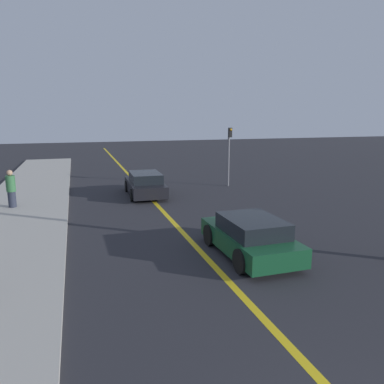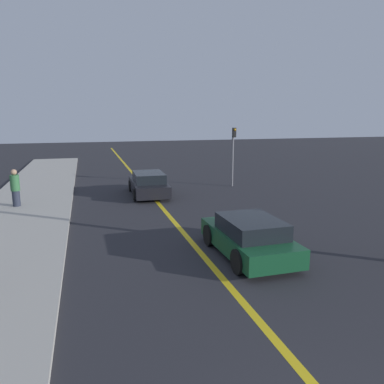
% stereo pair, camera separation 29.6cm
% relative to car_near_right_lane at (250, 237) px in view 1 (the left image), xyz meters
% --- Properties ---
extents(road_center_line, '(0.20, 60.00, 0.01)m').
position_rel_car_near_right_lane_xyz_m(road_center_line, '(-1.32, 9.96, -0.59)').
color(road_center_line, gold).
rests_on(road_center_line, ground_plane).
extents(sidewalk_left, '(3.93, 35.86, 0.13)m').
position_rel_car_near_right_lane_xyz_m(sidewalk_left, '(-7.31, 9.89, -0.53)').
color(sidewalk_left, '#ADA89E').
rests_on(sidewalk_left, ground_plane).
extents(car_near_right_lane, '(1.92, 3.83, 1.21)m').
position_rel_car_near_right_lane_xyz_m(car_near_right_lane, '(0.00, 0.00, 0.00)').
color(car_near_right_lane, '#144728').
rests_on(car_near_right_lane, ground_plane).
extents(car_ahead_center, '(1.93, 4.14, 1.24)m').
position_rel_car_near_right_lane_xyz_m(car_ahead_center, '(-1.46, 9.56, 0.00)').
color(car_ahead_center, black).
rests_on(car_ahead_center, ground_plane).
extents(pedestrian_far_standing, '(0.40, 0.40, 1.69)m').
position_rel_car_near_right_lane_xyz_m(pedestrian_far_standing, '(-7.72, 8.24, 0.38)').
color(pedestrian_far_standing, '#282D3D').
rests_on(pedestrian_far_standing, sidewalk_left).
extents(traffic_light, '(0.18, 0.40, 3.48)m').
position_rel_car_near_right_lane_xyz_m(traffic_light, '(3.80, 10.72, 1.57)').
color(traffic_light, slate).
rests_on(traffic_light, ground_plane).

